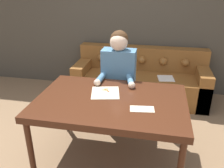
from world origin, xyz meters
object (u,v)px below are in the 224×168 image
Objects in this scene: couch at (140,80)px; person at (119,80)px; dining_table at (111,105)px; scissors at (108,91)px.

couch is 1.05m from person.
dining_table is at bearing -96.36° from couch.
person reaches higher than couch.
scissors is (-0.25, -1.45, 0.46)m from couch.
person is at bearing -102.90° from couch.
person is 0.51m from scissors.
couch reaches higher than scissors.
person is at bearing 86.13° from scissors.
person is 6.60× the size of scissors.
dining_table is 0.20m from scissors.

